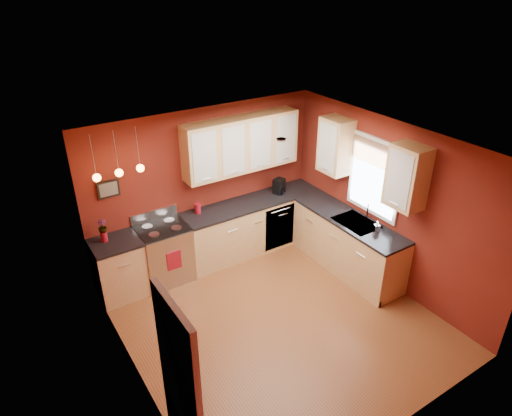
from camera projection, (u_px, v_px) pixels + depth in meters
floor at (277, 320)px, 6.52m from camera, size 4.20×4.20×0.00m
ceiling at (282, 149)px, 5.30m from camera, size 4.00×4.20×0.02m
wall_back at (205, 186)px, 7.47m from camera, size 4.00×0.02×2.60m
wall_front at (407, 343)px, 4.35m from camera, size 4.00×0.02×2.60m
wall_left at (130, 297)px, 4.95m from camera, size 0.02×4.20×2.60m
wall_right at (388, 205)px, 6.87m from camera, size 0.02×4.20×2.60m
base_cabinets_back_left at (119, 269)px, 6.85m from camera, size 0.70×0.60×0.90m
base_cabinets_back_right at (253, 226)px, 7.99m from camera, size 2.54×0.60×0.90m
base_cabinets_right at (347, 245)px, 7.46m from camera, size 0.60×2.10×0.90m
counter_back_left at (115, 243)px, 6.63m from camera, size 0.70×0.62×0.04m
counter_back_right at (253, 202)px, 7.77m from camera, size 2.54×0.62×0.04m
counter_right at (350, 220)px, 7.24m from camera, size 0.62×2.10×0.04m
gas_range at (165, 253)px, 7.19m from camera, size 0.76×0.64×1.11m
dishwasher_front at (279, 227)px, 7.96m from camera, size 0.60×0.02×0.80m
sink at (356, 224)px, 7.13m from camera, size 0.50×0.70×0.33m
window at (375, 175)px, 6.90m from camera, size 0.06×1.02×1.22m
door_left_wall at (181, 389)px, 4.21m from camera, size 0.12×0.82×2.05m
upper_cabinets_back at (241, 144)px, 7.32m from camera, size 2.00×0.35×0.90m
upper_cabinets_right at (369, 160)px, 6.72m from camera, size 0.35×1.95×0.90m
wall_picture at (108, 189)px, 6.54m from camera, size 0.32×0.03×0.26m
pendant_lights at (119, 172)px, 6.18m from camera, size 0.71×0.11×0.66m
red_canister at (198, 208)px, 7.35m from camera, size 0.11×0.11×0.17m
red_vase at (104, 237)px, 6.60m from camera, size 0.10×0.10×0.16m
flowers at (102, 227)px, 6.52m from camera, size 0.12×0.12×0.21m
coffee_maker at (279, 187)px, 7.98m from camera, size 0.23×0.22×0.27m
soap_pump at (377, 227)px, 6.84m from camera, size 0.10×0.10×0.17m
dish_towel at (174, 260)px, 6.94m from camera, size 0.23×0.02×0.31m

